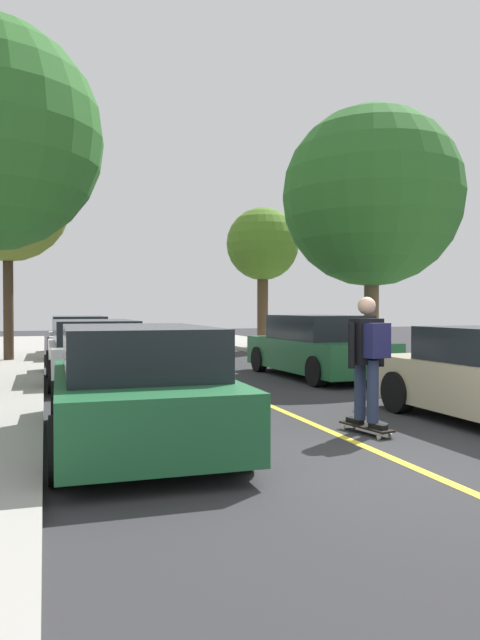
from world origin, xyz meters
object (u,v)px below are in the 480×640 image
at_px(parked_car_right_near, 317,347).
at_px(skateboard, 366,427).
at_px(parked_car_left_near, 94,351).
at_px(street_tree_left_near, 8,201).
at_px(parked_car_left_nearest, 136,386).
at_px(parked_car_left_far, 79,338).
at_px(street_tree_right_nearest, 372,197).
at_px(street_tree_right_near, 263,245).
at_px(skateboarder, 368,353).

height_order(parked_car_right_near, skateboard, parked_car_right_near).
relative_size(parked_car_left_near, street_tree_left_near, 0.65).
distance_m(street_tree_left_near, skateboard, 13.38).
distance_m(parked_car_left_nearest, parked_car_left_far, 12.57).
distance_m(parked_car_left_far, street_tree_right_nearest, 10.05).
relative_size(parked_car_left_nearest, parked_car_left_far, 0.91).
height_order(street_tree_left_near, skateboard, street_tree_left_near).
xyz_separation_m(parked_car_left_near, street_tree_right_nearest, (7.07, 0.35, 3.83)).
xyz_separation_m(street_tree_left_near, skateboard, (4.93, -11.55, -4.61)).
bearing_deg(skateboard, street_tree_right_nearest, 58.67).
xyz_separation_m(parked_car_left_near, street_tree_right_near, (7.07, 8.44, 3.40)).
height_order(parked_car_left_nearest, street_tree_right_nearest, street_tree_right_nearest).
relative_size(street_tree_left_near, skateboarder, 3.81).
bearing_deg(parked_car_left_far, parked_car_left_near, -90.00).
bearing_deg(skateboarder, parked_car_left_near, 114.12).
xyz_separation_m(parked_car_left_far, skateboard, (2.91, -12.86, -0.59)).
distance_m(skateboard, skateboarder, 0.96).
relative_size(parked_car_left_nearest, parked_car_right_near, 0.91).
xyz_separation_m(parked_car_left_nearest, street_tree_right_nearest, (7.07, 6.54, 3.81)).
bearing_deg(street_tree_right_near, street_tree_right_nearest, -90.00).
bearing_deg(street_tree_right_nearest, skateboard, -121.33).
bearing_deg(parked_car_left_far, skateboarder, -77.25).
bearing_deg(parked_car_right_near, street_tree_right_near, 77.38).
xyz_separation_m(parked_car_left_near, skateboarder, (2.92, -6.52, 0.36)).
bearing_deg(parked_car_left_near, parked_car_left_nearest, -90.00).
height_order(street_tree_left_near, street_tree_right_nearest, street_tree_right_nearest).
height_order(parked_car_left_near, skateboard, parked_car_left_near).
relative_size(skateboard, skateboarder, 0.52).
bearing_deg(parked_car_left_near, skateboarder, -65.88).
height_order(parked_car_left_nearest, skateboard, parked_car_left_nearest).
bearing_deg(parked_car_left_far, parked_car_right_near, -53.98).
height_order(parked_car_left_far, street_tree_right_nearest, street_tree_right_nearest).
bearing_deg(parked_car_left_far, skateboard, -77.24).
bearing_deg(skateboarder, parked_car_right_near, 70.24).
bearing_deg(skateboarder, street_tree_left_near, 113.08).
bearing_deg(parked_car_left_nearest, street_tree_right_near, 64.21).
height_order(street_tree_right_nearest, skateboard, street_tree_right_nearest).
xyz_separation_m(parked_car_right_near, street_tree_left_near, (-7.07, 5.64, 4.00)).
distance_m(parked_car_left_nearest, parked_car_right_near, 7.56).
relative_size(street_tree_right_near, skateboarder, 3.25).
bearing_deg(skateboarder, parked_car_left_far, 102.75).
distance_m(parked_car_left_nearest, skateboarder, 2.96).
distance_m(parked_car_left_nearest, street_tree_right_nearest, 10.36).
bearing_deg(street_tree_left_near, street_tree_right_near, 20.35).
bearing_deg(street_tree_right_nearest, parked_car_left_far, 139.56).
distance_m(parked_car_left_near, street_tree_left_near, 6.78).
distance_m(street_tree_right_near, skateboarder, 15.81).
xyz_separation_m(parked_car_left_far, skateboarder, (2.92, -12.89, 0.36)).
distance_m(parked_car_left_near, street_tree_right_nearest, 8.05).
bearing_deg(parked_car_left_near, parked_car_left_far, 90.00).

